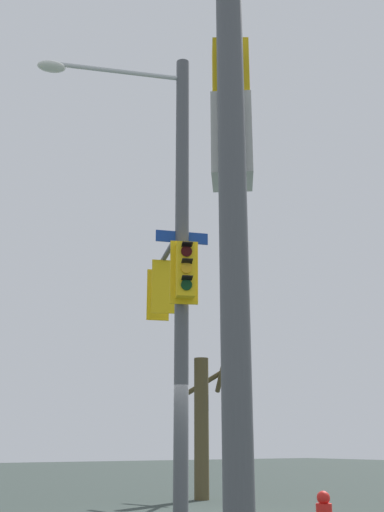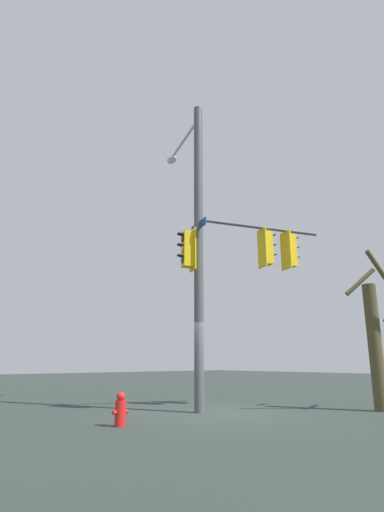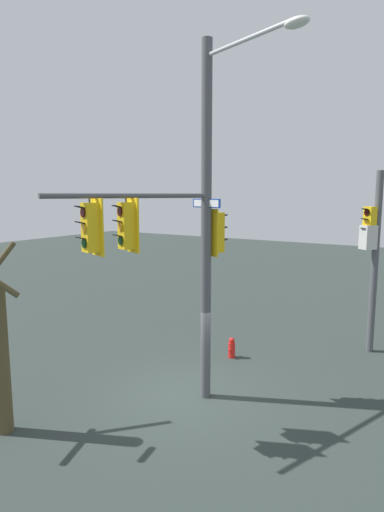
# 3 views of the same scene
# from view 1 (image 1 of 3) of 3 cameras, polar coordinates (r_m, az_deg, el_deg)

# --- Properties ---
(main_signal_pole_assembly) EXTENTS (4.82, 4.66, 9.67)m
(main_signal_pole_assembly) POSITION_cam_1_polar(r_m,az_deg,el_deg) (13.42, -2.00, -0.69)
(main_signal_pole_assembly) COLOR #4C4F54
(main_signal_pole_assembly) RESTS_ON ground
(secondary_pole_assembly) EXTENTS (0.74, 0.65, 6.57)m
(secondary_pole_assembly) POSITION_cam_1_polar(r_m,az_deg,el_deg) (5.81, 3.71, 7.15)
(secondary_pole_assembly) COLOR #4C4F54
(secondary_pole_assembly) RESTS_ON ground
(bare_tree_behind_pole) EXTENTS (2.10, 1.92, 4.58)m
(bare_tree_behind_pole) POSITION_cam_1_polar(r_m,az_deg,el_deg) (17.55, 0.96, -14.53)
(bare_tree_behind_pole) COLOR #4D4429
(bare_tree_behind_pole) RESTS_ON ground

